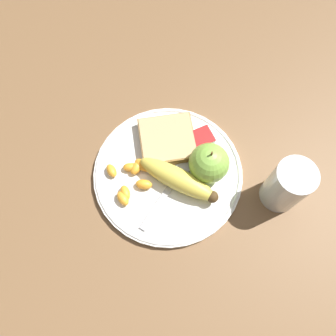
{
  "coord_description": "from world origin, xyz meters",
  "views": [
    {
      "loc": [
        -0.09,
        -0.21,
        0.59
      ],
      "look_at": [
        0.0,
        0.0,
        0.03
      ],
      "focal_mm": 35.0,
      "sensor_mm": 36.0,
      "label": 1
    }
  ],
  "objects_px": {
    "plate": "(168,173)",
    "juice_glass": "(286,186)",
    "bread_slice": "(167,140)",
    "apple": "(209,163)",
    "jam_packet": "(200,139)",
    "fork": "(174,182)",
    "banana": "(179,179)"
  },
  "relations": [
    {
      "from": "plate",
      "to": "juice_glass",
      "type": "height_order",
      "value": "juice_glass"
    },
    {
      "from": "bread_slice",
      "to": "apple",
      "type": "bearing_deg",
      "value": -63.34
    },
    {
      "from": "plate",
      "to": "bread_slice",
      "type": "distance_m",
      "value": 0.06
    },
    {
      "from": "bread_slice",
      "to": "jam_packet",
      "type": "xyz_separation_m",
      "value": [
        0.06,
        -0.03,
        -0.0
      ]
    },
    {
      "from": "fork",
      "to": "plate",
      "type": "bearing_deg",
      "value": 59.02
    },
    {
      "from": "juice_glass",
      "to": "fork",
      "type": "bearing_deg",
      "value": 149.13
    },
    {
      "from": "apple",
      "to": "bread_slice",
      "type": "xyz_separation_m",
      "value": [
        -0.04,
        0.09,
        -0.03
      ]
    },
    {
      "from": "apple",
      "to": "bread_slice",
      "type": "relative_size",
      "value": 0.65
    },
    {
      "from": "bread_slice",
      "to": "banana",
      "type": "bearing_deg",
      "value": -101.09
    },
    {
      "from": "apple",
      "to": "bread_slice",
      "type": "bearing_deg",
      "value": 116.66
    },
    {
      "from": "bread_slice",
      "to": "plate",
      "type": "bearing_deg",
      "value": -113.52
    },
    {
      "from": "juice_glass",
      "to": "apple",
      "type": "relative_size",
      "value": 1.31
    },
    {
      "from": "banana",
      "to": "jam_packet",
      "type": "distance_m",
      "value": 0.1
    },
    {
      "from": "bread_slice",
      "to": "fork",
      "type": "distance_m",
      "value": 0.08
    },
    {
      "from": "plate",
      "to": "bread_slice",
      "type": "relative_size",
      "value": 2.21
    },
    {
      "from": "apple",
      "to": "fork",
      "type": "height_order",
      "value": "apple"
    },
    {
      "from": "juice_glass",
      "to": "banana",
      "type": "height_order",
      "value": "juice_glass"
    },
    {
      "from": "banana",
      "to": "jam_packet",
      "type": "relative_size",
      "value": 3.18
    },
    {
      "from": "jam_packet",
      "to": "apple",
      "type": "bearing_deg",
      "value": -104.77
    },
    {
      "from": "plate",
      "to": "banana",
      "type": "xyz_separation_m",
      "value": [
        0.01,
        -0.03,
        0.02
      ]
    },
    {
      "from": "juice_glass",
      "to": "apple",
      "type": "distance_m",
      "value": 0.14
    },
    {
      "from": "juice_glass",
      "to": "jam_packet",
      "type": "bearing_deg",
      "value": 118.81
    },
    {
      "from": "plate",
      "to": "fork",
      "type": "height_order",
      "value": "fork"
    },
    {
      "from": "apple",
      "to": "jam_packet",
      "type": "height_order",
      "value": "apple"
    },
    {
      "from": "apple",
      "to": "banana",
      "type": "relative_size",
      "value": 0.56
    },
    {
      "from": "bread_slice",
      "to": "jam_packet",
      "type": "height_order",
      "value": "same"
    },
    {
      "from": "plate",
      "to": "juice_glass",
      "type": "distance_m",
      "value": 0.21
    },
    {
      "from": "banana",
      "to": "bread_slice",
      "type": "bearing_deg",
      "value": 78.91
    },
    {
      "from": "banana",
      "to": "fork",
      "type": "height_order",
      "value": "banana"
    },
    {
      "from": "juice_glass",
      "to": "bread_slice",
      "type": "xyz_separation_m",
      "value": [
        -0.14,
        0.18,
        -0.03
      ]
    },
    {
      "from": "fork",
      "to": "banana",
      "type": "bearing_deg",
      "value": -69.25
    },
    {
      "from": "banana",
      "to": "fork",
      "type": "xyz_separation_m",
      "value": [
        -0.01,
        0.01,
        -0.02
      ]
    }
  ]
}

